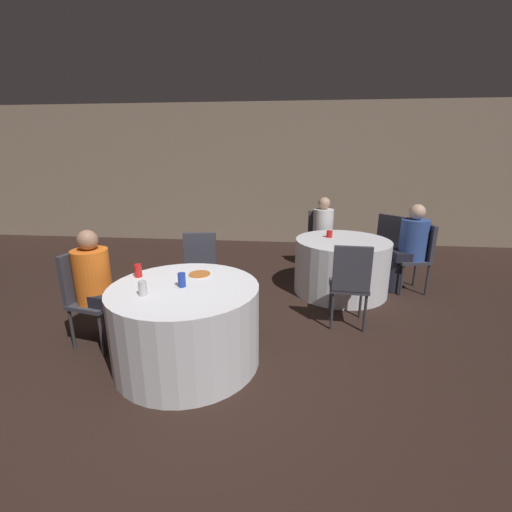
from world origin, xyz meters
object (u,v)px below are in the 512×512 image
at_px(pizza_plate_near, 200,274).
at_px(soda_can_red, 138,271).
at_px(person_blue_shirt, 408,248).
at_px(chair_far_north, 321,235).
at_px(chair_near_west, 87,290).
at_px(chair_far_northeast, 385,240).
at_px(table_near, 186,324).
at_px(soda_can_silver, 143,288).
at_px(table_far, 341,266).
at_px(person_orange_shirt, 101,290).
at_px(soda_can_blue, 182,280).
at_px(chair_near_north, 200,266).
at_px(chair_far_east, 419,252).
at_px(chair_far_south, 350,279).
at_px(person_white_shirt, 324,235).

distance_m(pizza_plate_near, soda_can_red, 0.56).
bearing_deg(person_blue_shirt, chair_far_north, 42.55).
relative_size(chair_near_west, chair_far_northeast, 1.00).
bearing_deg(table_near, soda_can_silver, -139.91).
height_order(table_near, table_far, same).
relative_size(chair_far_northeast, person_orange_shirt, 0.81).
height_order(table_far, soda_can_blue, soda_can_blue).
height_order(chair_near_west, chair_near_north, same).
height_order(table_near, chair_far_east, chair_far_east).
xyz_separation_m(chair_far_northeast, person_blue_shirt, (0.13, -0.61, 0.06)).
bearing_deg(pizza_plate_near, chair_near_north, 105.47).
xyz_separation_m(chair_far_north, soda_can_red, (-1.87, -2.66, 0.23)).
distance_m(pizza_plate_near, soda_can_silver, 0.61).
xyz_separation_m(table_near, chair_far_north, (1.38, 2.85, 0.20)).
relative_size(chair_far_east, person_orange_shirt, 0.81).
distance_m(table_near, person_blue_shirt, 3.15).
bearing_deg(person_blue_shirt, soda_can_red, 113.06).
relative_size(chair_far_north, chair_far_south, 1.00).
xyz_separation_m(chair_near_north, person_white_shirt, (1.57, 1.63, 0.03)).
xyz_separation_m(chair_far_north, person_white_shirt, (0.03, -0.17, 0.03)).
height_order(person_blue_shirt, person_orange_shirt, person_blue_shirt).
bearing_deg(pizza_plate_near, person_white_shirt, 60.44).
height_order(chair_near_north, soda_can_silver, chair_near_north).
distance_m(table_near, soda_can_blue, 0.43).
relative_size(person_white_shirt, soda_can_red, 9.65).
height_order(pizza_plate_near, soda_can_blue, soda_can_blue).
height_order(chair_near_north, person_blue_shirt, person_blue_shirt).
bearing_deg(soda_can_blue, soda_can_red, 157.54).
relative_size(person_white_shirt, pizza_plate_near, 5.55).
relative_size(chair_near_west, soda_can_red, 7.70).
distance_m(table_near, chair_near_west, 1.08).
xyz_separation_m(chair_far_south, soda_can_blue, (-1.55, -0.80, 0.23)).
bearing_deg(chair_far_north, chair_near_west, 35.70).
distance_m(person_blue_shirt, pizza_plate_near, 2.92).
distance_m(chair_near_west, person_orange_shirt, 0.17).
height_order(table_far, person_white_shirt, person_white_shirt).
distance_m(chair_far_northeast, soda_can_red, 3.69).
bearing_deg(person_orange_shirt, table_far, 135.37).
bearing_deg(person_white_shirt, chair_near_north, 34.46).
height_order(chair_far_northeast, person_blue_shirt, person_blue_shirt).
xyz_separation_m(chair_far_south, person_blue_shirt, (0.93, 1.16, 0.06)).
height_order(chair_far_northeast, person_white_shirt, person_white_shirt).
bearing_deg(chair_far_south, table_far, 90.00).
distance_m(chair_far_north, chair_far_south, 2.06).
bearing_deg(chair_near_north, soda_can_silver, 76.79).
bearing_deg(chair_far_north, chair_far_northeast, 151.55).
bearing_deg(soda_can_blue, person_white_shirt, 61.98).
xyz_separation_m(table_near, chair_far_south, (1.54, 0.79, 0.20)).
bearing_deg(chair_far_northeast, table_near, 92.97).
height_order(chair_far_east, chair_far_north, same).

